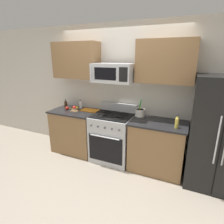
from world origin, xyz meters
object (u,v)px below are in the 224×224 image
at_px(fruit_basket, 75,108).
at_px(bottle_oil, 177,122).
at_px(refrigerator, 218,134).
at_px(bottle_vinegar, 81,104).
at_px(cutting_board, 90,110).
at_px(utensil_crock, 140,112).
at_px(apple_loose, 67,108).
at_px(range_oven, 113,137).
at_px(microwave, 113,73).
at_px(bottle_soy, 66,104).

relative_size(fruit_basket, bottle_oil, 0.92).
bearing_deg(refrigerator, bottle_oil, -168.41).
bearing_deg(bottle_vinegar, cutting_board, -14.91).
height_order(utensil_crock, apple_loose, utensil_crock).
bearing_deg(apple_loose, utensil_crock, 8.40).
xyz_separation_m(refrigerator, cutting_board, (-2.35, 0.15, 0.05)).
relative_size(utensil_crock, cutting_board, 0.94).
relative_size(range_oven, refrigerator, 0.63).
distance_m(microwave, fruit_basket, 1.15).
xyz_separation_m(utensil_crock, cutting_board, (-1.05, -0.07, -0.07)).
height_order(utensil_crock, cutting_board, utensil_crock).
xyz_separation_m(range_oven, utensil_crock, (0.47, 0.20, 0.51)).
bearing_deg(range_oven, bottle_soy, 175.67).
relative_size(range_oven, bottle_vinegar, 5.87).
distance_m(range_oven, microwave, 1.24).
bearing_deg(apple_loose, refrigerator, 0.15).
bearing_deg(bottle_vinegar, refrigerator, -4.77).
bearing_deg(bottle_soy, fruit_basket, -16.11).
xyz_separation_m(range_oven, bottle_vinegar, (-0.85, 0.20, 0.52)).
bearing_deg(bottle_soy, bottle_vinegar, 20.63).
bearing_deg(bottle_vinegar, apple_loose, -130.28).
xyz_separation_m(bottle_oil, bottle_vinegar, (-2.02, 0.34, -0.01)).
bearing_deg(range_oven, bottle_oil, -6.87).
xyz_separation_m(apple_loose, cutting_board, (0.46, 0.15, -0.03)).
bearing_deg(utensil_crock, range_oven, -157.27).
bearing_deg(range_oven, refrigerator, -0.56).
bearing_deg(bottle_oil, bottle_vinegar, 170.38).
relative_size(range_oven, bottle_oil, 5.06).
distance_m(microwave, utensil_crock, 0.88).
bearing_deg(range_oven, apple_loose, -178.63).
relative_size(range_oven, fruit_basket, 5.53).
height_order(refrigerator, microwave, microwave).
bearing_deg(bottle_oil, cutting_board, 171.22).
xyz_separation_m(refrigerator, bottle_vinegar, (-2.62, 0.22, 0.12)).
xyz_separation_m(fruit_basket, bottle_soy, (-0.29, 0.08, 0.04)).
bearing_deg(cutting_board, refrigerator, -3.55).
xyz_separation_m(microwave, bottle_soy, (-1.15, 0.06, -0.71)).
bearing_deg(refrigerator, apple_loose, -179.85).
bearing_deg(cutting_board, bottle_oil, -8.78).
relative_size(cutting_board, bottle_soy, 1.91).
xyz_separation_m(range_oven, microwave, (-0.00, 0.03, 1.24)).
distance_m(bottle_oil, bottle_soy, 2.33).
distance_m(fruit_basket, bottle_vinegar, 0.20).
distance_m(range_oven, bottle_vinegar, 1.02).
height_order(cutting_board, bottle_oil, bottle_oil).
height_order(microwave, utensil_crock, microwave).
height_order(range_oven, apple_loose, range_oven).
bearing_deg(bottle_vinegar, bottle_oil, -9.62).
height_order(microwave, apple_loose, microwave).
height_order(range_oven, bottle_vinegar, bottle_vinegar).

